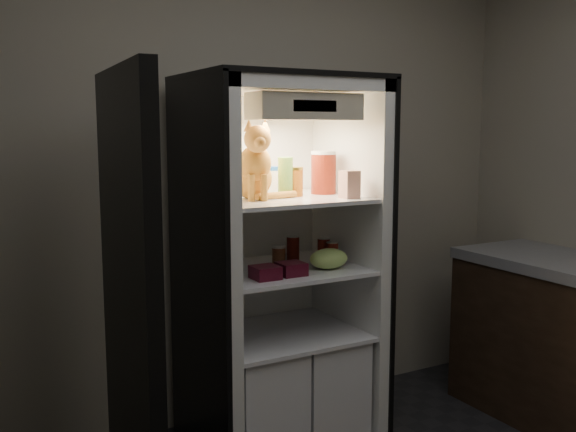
# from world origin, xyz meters

# --- Properties ---
(room_shell) EXTENTS (3.60, 3.60, 3.60)m
(room_shell) POSITION_xyz_m (0.00, 0.00, 1.62)
(room_shell) COLOR white
(room_shell) RESTS_ON floor
(refrigerator) EXTENTS (0.90, 0.72, 1.88)m
(refrigerator) POSITION_xyz_m (0.00, 1.38, 0.79)
(refrigerator) COLOR white
(refrigerator) RESTS_ON floor
(fridge_door) EXTENTS (0.12, 0.87, 1.85)m
(fridge_door) POSITION_xyz_m (-0.85, 1.00, 0.91)
(fridge_door) COLOR black
(fridge_door) RESTS_ON floor
(tabby_cat) EXTENTS (0.32, 0.37, 0.38)m
(tabby_cat) POSITION_xyz_m (-0.15, 1.32, 1.43)
(tabby_cat) COLOR #C66919
(tabby_cat) RESTS_ON refrigerator
(parmesan_shaker) EXTENTS (0.07, 0.07, 0.19)m
(parmesan_shaker) POSITION_xyz_m (0.02, 1.33, 1.39)
(parmesan_shaker) COLOR #248439
(parmesan_shaker) RESTS_ON refrigerator
(mayo_tub) EXTENTS (0.10, 0.10, 0.14)m
(mayo_tub) POSITION_xyz_m (0.04, 1.51, 1.36)
(mayo_tub) COLOR white
(mayo_tub) RESTS_ON refrigerator
(salsa_jar) EXTENTS (0.08, 0.08, 0.14)m
(salsa_jar) POSITION_xyz_m (0.07, 1.33, 1.36)
(salsa_jar) COLOR maroon
(salsa_jar) RESTS_ON refrigerator
(pepper_jar) EXTENTS (0.13, 0.13, 0.22)m
(pepper_jar) POSITION_xyz_m (0.26, 1.36, 1.40)
(pepper_jar) COLOR maroon
(pepper_jar) RESTS_ON refrigerator
(cream_carton) EXTENTS (0.08, 0.08, 0.13)m
(cream_carton) POSITION_xyz_m (0.26, 1.12, 1.36)
(cream_carton) COLOR white
(cream_carton) RESTS_ON refrigerator
(soda_can_a) EXTENTS (0.07, 0.07, 0.12)m
(soda_can_a) POSITION_xyz_m (0.14, 1.47, 1.00)
(soda_can_a) COLOR black
(soda_can_a) RESTS_ON refrigerator
(soda_can_b) EXTENTS (0.06, 0.06, 0.12)m
(soda_can_b) POSITION_xyz_m (0.27, 1.37, 1.00)
(soda_can_b) COLOR black
(soda_can_b) RESTS_ON refrigerator
(soda_can_c) EXTENTS (0.06, 0.06, 0.11)m
(soda_can_c) POSITION_xyz_m (0.26, 1.27, 1.00)
(soda_can_c) COLOR black
(soda_can_c) RESTS_ON refrigerator
(condiment_jar) EXTENTS (0.07, 0.07, 0.09)m
(condiment_jar) POSITION_xyz_m (0.02, 1.40, 0.99)
(condiment_jar) COLOR brown
(condiment_jar) RESTS_ON refrigerator
(grape_bag) EXTENTS (0.20, 0.15, 0.10)m
(grape_bag) POSITION_xyz_m (0.19, 1.19, 0.99)
(grape_bag) COLOR #84B052
(grape_bag) RESTS_ON refrigerator
(berry_box_left) EXTENTS (0.12, 0.12, 0.06)m
(berry_box_left) POSITION_xyz_m (-0.18, 1.15, 0.97)
(berry_box_left) COLOR #550E21
(berry_box_left) RESTS_ON refrigerator
(berry_box_right) EXTENTS (0.12, 0.12, 0.06)m
(berry_box_right) POSITION_xyz_m (-0.04, 1.16, 0.97)
(berry_box_right) COLOR #550E21
(berry_box_right) RESTS_ON refrigerator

